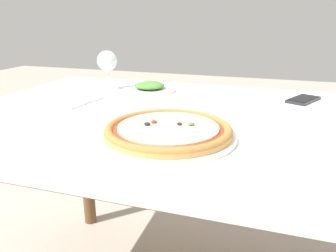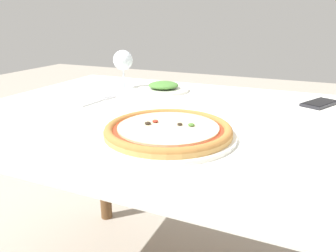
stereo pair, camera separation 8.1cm
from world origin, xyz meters
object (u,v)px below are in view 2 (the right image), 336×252
object	(u,v)px
fork	(99,101)
side_plate	(163,87)
pizza_plate	(168,131)
wine_glass_far_left	(123,61)
dining_table	(193,143)
cell_phone	(320,103)

from	to	relation	value
fork	side_plate	world-z (taller)	side_plate
fork	side_plate	xyz separation A→B (m)	(0.14, 0.25, 0.01)
pizza_plate	fork	xyz separation A→B (m)	(-0.37, 0.23, -0.01)
wine_glass_far_left	side_plate	distance (m)	0.20
dining_table	side_plate	bearing A→B (deg)	128.31
cell_phone	side_plate	size ratio (longest dim) A/B	0.77
cell_phone	wine_glass_far_left	bearing A→B (deg)	-177.23
pizza_plate	cell_phone	distance (m)	0.61
dining_table	pizza_plate	xyz separation A→B (m)	(-0.00, -0.19, 0.10)
wine_glass_far_left	cell_phone	world-z (taller)	wine_glass_far_left
cell_phone	side_plate	bearing A→B (deg)	-178.57
dining_table	side_plate	xyz separation A→B (m)	(-0.23, 0.30, 0.10)
wine_glass_far_left	cell_phone	bearing A→B (deg)	2.77
cell_phone	side_plate	distance (m)	0.58
dining_table	fork	distance (m)	0.38
dining_table	fork	xyz separation A→B (m)	(-0.37, 0.05, 0.09)
dining_table	cell_phone	size ratio (longest dim) A/B	9.08
pizza_plate	wine_glass_far_left	size ratio (longest dim) A/B	2.16
cell_phone	side_plate	world-z (taller)	side_plate
dining_table	wine_glass_far_left	size ratio (longest dim) A/B	9.25
dining_table	fork	bearing A→B (deg)	172.75
pizza_plate	wine_glass_far_left	bearing A→B (deg)	131.30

